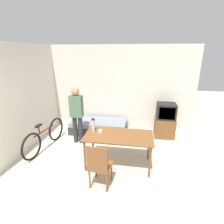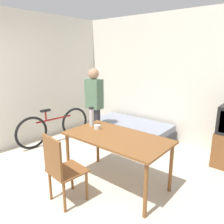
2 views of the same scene
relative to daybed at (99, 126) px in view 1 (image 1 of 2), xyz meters
name	(u,v)px [view 1 (image 1 of 2)]	position (x,y,z in m)	size (l,w,h in m)	color
ground_plane	(86,201)	(0.42, -2.76, -0.20)	(20.00, 20.00, 0.00)	beige
wall_back	(114,89)	(0.42, 0.51, 1.15)	(5.08, 0.06, 2.70)	silver
wall_left	(24,99)	(-1.65, -1.14, 1.15)	(0.06, 4.24, 2.70)	silver
daybed	(99,126)	(0.00, 0.00, 0.00)	(1.79, 0.80, 0.40)	#333338
tv	(165,121)	(2.05, 0.02, 0.32)	(0.59, 0.47, 1.06)	brown
dining_table	(119,138)	(0.84, -1.61, 0.47)	(1.50, 0.79, 0.75)	brown
wooden_chair	(99,165)	(0.58, -2.40, 0.32)	(0.46, 0.46, 0.93)	brown
bicycle	(45,137)	(-1.18, -1.22, 0.15)	(0.25, 1.70, 0.76)	black
person_standing	(77,112)	(-0.43, -0.75, 0.73)	(0.34, 0.21, 1.60)	#28282D
thermos_flask	(93,124)	(0.24, -1.50, 0.72)	(0.08, 0.08, 0.31)	#B7B7BC
mate_bowl	(100,131)	(0.42, -1.56, 0.58)	(0.10, 0.10, 0.07)	beige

